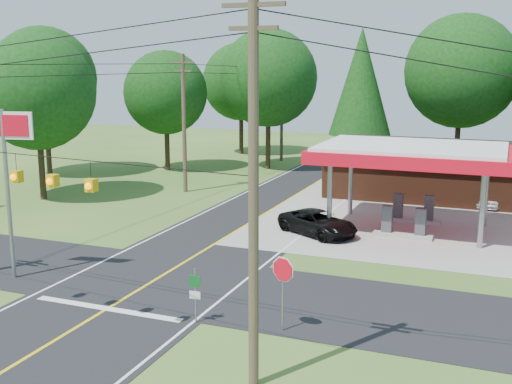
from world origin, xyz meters
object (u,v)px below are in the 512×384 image
at_px(suv_car, 318,223).
at_px(sedan_car, 493,198).
at_px(octagonal_stop_sign, 283,275).
at_px(big_stop_sign, 5,153).
at_px(gas_canopy, 412,156).

height_order(suv_car, sedan_car, suv_car).
xyz_separation_m(suv_car, octagonal_stop_sign, (2.50, -13.01, 1.42)).
bearing_deg(big_stop_sign, octagonal_stop_sign, -4.42).
height_order(sedan_car, octagonal_stop_sign, octagonal_stop_sign).
relative_size(suv_car, big_stop_sign, 0.64).
distance_m(gas_canopy, octagonal_stop_sign, 16.29).
bearing_deg(gas_canopy, sedan_car, 61.82).
height_order(gas_canopy, octagonal_stop_sign, gas_canopy).
height_order(gas_canopy, big_stop_sign, big_stop_sign).
xyz_separation_m(gas_canopy, octagonal_stop_sign, (-2.00, -16.01, -2.18)).
bearing_deg(octagonal_stop_sign, suv_car, 100.87).
bearing_deg(gas_canopy, octagonal_stop_sign, -97.12).
distance_m(gas_canopy, big_stop_sign, 21.26).
bearing_deg(sedan_car, suv_car, -117.73).
bearing_deg(gas_canopy, big_stop_sign, -134.96).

